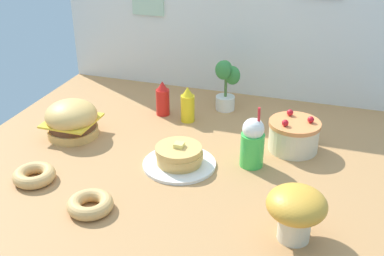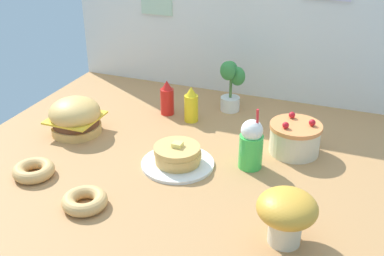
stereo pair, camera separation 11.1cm
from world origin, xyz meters
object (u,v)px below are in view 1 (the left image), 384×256
Objects in this scene: pancake_stack at (179,158)px; donut_chocolate at (90,204)px; mustard_bottle at (188,105)px; potted_plant at (226,83)px; mushroom_stool at (296,209)px; ketchup_bottle at (163,99)px; cream_soda_cup at (252,143)px; donut_pink_glaze at (34,175)px; layer_cake at (294,135)px; burger at (72,120)px.

pancake_stack is 1.83× the size of donut_chocolate.
mustard_bottle is at bearing 103.85° from pancake_stack.
potted_plant is 1.39× the size of mushroom_stool.
donut_chocolate is at bearing -86.94° from ketchup_bottle.
cream_soda_cup is at bearing 45.28° from donut_chocolate.
ketchup_bottle is 82.14cm from donut_pink_glaze.
donut_pink_glaze is 0.85× the size of mushroom_stool.
donut_chocolate is (-50.90, -51.40, -8.27)cm from cream_soda_cup.
ketchup_bottle is at bearing 146.48° from cream_soda_cup.
potted_plant is 109.35cm from mushroom_stool.
potted_plant reaches higher than donut_pink_glaze.
ketchup_bottle is at bearing 93.06° from donut_chocolate.
layer_cake is 97.33cm from donut_chocolate.
burger is at bearing 158.51° from mushroom_stool.
pancake_stack is 45.39cm from mustard_bottle.
donut_pink_glaze is (-42.30, -73.85, -5.93)cm from mustard_bottle.
ketchup_bottle reaches higher than layer_cake.
mushroom_stool is (23.98, -43.86, 1.17)cm from cream_soda_cup.
ketchup_bottle is (33.09, 36.32, 0.17)cm from burger.
layer_cake is at bearing 31.51° from donut_pink_glaze.
cream_soda_cup is 1.36× the size of mushroom_stool.
donut_chocolate is at bearing -96.93° from mustard_bottle.
cream_soda_cup is at bearing 118.67° from mushroom_stool.
pancake_stack is 1.36× the size of layer_cake.
layer_cake reaches higher than donut_chocolate.
donut_pink_glaze is (-53.10, -30.02, -1.19)cm from pancake_stack.
pancake_stack is at bearing 29.48° from donut_pink_glaze.
pancake_stack is 54.04cm from ketchup_bottle.
pancake_stack is 65.10cm from potted_plant.
potted_plant is at bearing 53.30° from mustard_bottle.
cream_soda_cup is (88.71, -0.52, 2.51)cm from burger.
mushroom_stool is (53.76, -33.46, 8.25)cm from pancake_stack.
layer_cake is (104.03, 19.27, -1.33)cm from burger.
layer_cake is (45.11, 30.18, 3.24)cm from pancake_stack.
burger is 105.81cm from layer_cake.
mustard_bottle is at bearing 83.07° from donut_chocolate.
donut_pink_glaze is (-27.27, -77.25, -5.93)cm from ketchup_bottle.
potted_plant is at bearing 29.12° from ketchup_bottle.
potted_plant is at bearing 86.24° from pancake_stack.
pancake_stack is 1.55× the size of mushroom_stool.
layer_cake is at bearing 52.24° from cream_soda_cup.
potted_plant reaches higher than mushroom_stool.
potted_plant reaches higher than ketchup_bottle.
mustard_bottle reaches higher than burger.
mustard_bottle is at bearing 34.38° from burger.
cream_soda_cup reaches higher than donut_pink_glaze.
cream_soda_cup reaches higher than mustard_bottle.
pancake_stack is 46.14cm from donut_chocolate.
layer_cake reaches higher than pancake_stack.
burger is 0.78× the size of pancake_stack.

